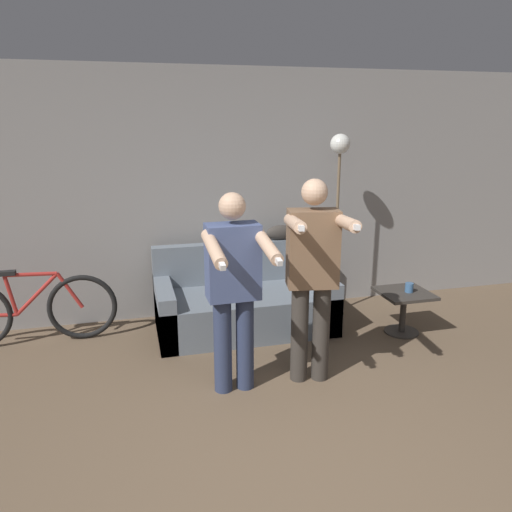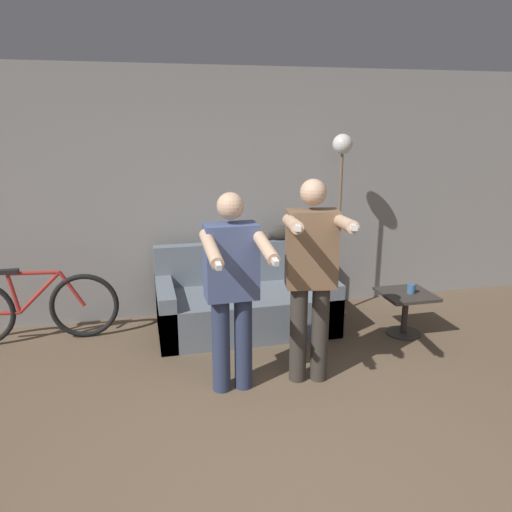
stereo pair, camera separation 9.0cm
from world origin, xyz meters
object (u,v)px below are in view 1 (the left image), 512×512
Objects in this scene: cup at (409,288)px; person_right at (313,270)px; person_left at (234,283)px; bicycle at (30,310)px; couch at (244,304)px; floor_lamp at (339,178)px; side_table at (404,303)px; cat at (282,232)px.

person_right is at bearing -153.27° from cup.
bicycle is (-1.69, 1.31, -0.55)m from person_left.
floor_lamp is (1.05, 0.15, 1.23)m from couch.
person_right is 1.53m from side_table.
floor_lamp reaches higher than cup.
person_right is at bearing -120.28° from floor_lamp.
person_right is 3.76× the size of cat.
couch reaches higher than side_table.
person_left is 0.63m from person_right.
person_left is 2.21m from bicycle.
person_right is 0.85× the size of floor_lamp.
floor_lamp reaches higher than couch.
couch is at bearing 161.02° from side_table.
person_left is 17.14× the size of cup.
person_right reaches higher than cat.
side_table is at bearing -55.81° from floor_lamp.
couch is 3.61× the size of side_table.
cat is at bearing 4.23° from bicycle.
cat is 2.61m from bicycle.
cat is (0.22, 1.50, -0.03)m from person_right.
floor_lamp is (1.40, 1.33, 0.60)m from person_left.
bicycle is at bearing 141.06° from person_left.
person_right is 1.63m from floor_lamp.
cat is 4.79× the size of cup.
cat is 0.82m from floor_lamp.
person_right reaches higher than cup.
couch is 4.01× the size of cat.
cup is (0.49, -0.69, -1.01)m from floor_lamp.
person_left reaches higher than couch.
person_right is at bearing -76.67° from couch.
side_table is 0.17m from cup.
person_right is 1.50m from cup.
couch is 1.11× the size of bicycle.
floor_lamp is 3.97× the size of side_table.
couch is at bearing 160.94° from cup.
cup is at bearing -22.67° from side_table.
person_right is 2.73m from bicycle.
floor_lamp reaches higher than cat.
side_table is at bearing 38.10° from person_right.
person_right is 1.04× the size of bicycle.
bicycle is at bearing 169.50° from side_table.
cup is 3.65m from bicycle.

